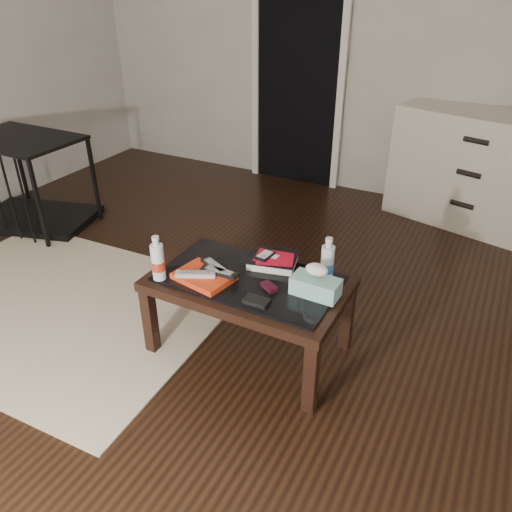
{
  "coord_description": "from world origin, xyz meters",
  "views": [
    {
      "loc": [
        1.44,
        -1.89,
        1.82
      ],
      "look_at": [
        0.42,
        0.07,
        0.55
      ],
      "focal_mm": 35.0,
      "sensor_mm": 36.0,
      "label": 1
    }
  ],
  "objects": [
    {
      "name": "ground",
      "position": [
        0.0,
        0.0,
        0.0
      ],
      "size": [
        5.0,
        5.0,
        0.0
      ],
      "primitive_type": "plane",
      "color": "black",
      "rests_on": "ground"
    },
    {
      "name": "room_shell",
      "position": [
        0.0,
        0.0,
        1.62
      ],
      "size": [
        5.0,
        5.0,
        5.0
      ],
      "color": "beige",
      "rests_on": "ground"
    },
    {
      "name": "doorway",
      "position": [
        -0.4,
        2.47,
        1.02
      ],
      "size": [
        0.9,
        0.08,
        2.07
      ],
      "color": "black",
      "rests_on": "ground"
    },
    {
      "name": "coffee_table",
      "position": [
        0.42,
        -0.0,
        0.4
      ],
      "size": [
        1.0,
        0.6,
        0.46
      ],
      "color": "black",
      "rests_on": "ground"
    },
    {
      "name": "rug",
      "position": [
        -0.84,
        -0.22,
        0.01
      ],
      "size": [
        2.04,
        1.56,
        0.01
      ],
      "primitive_type": "cube",
      "rotation": [
        0.0,
        0.0,
        0.03
      ],
      "color": "#BBA891",
      "rests_on": "ground"
    },
    {
      "name": "dresser",
      "position": [
        1.22,
        2.23,
        0.45
      ],
      "size": [
        1.29,
        0.79,
        0.9
      ],
      "rotation": [
        0.0,
        0.0,
        -0.25
      ],
      "color": "beige",
      "rests_on": "ground"
    },
    {
      "name": "pet_crate",
      "position": [
        -1.9,
        0.59,
        0.23
      ],
      "size": [
        1.03,
        0.82,
        0.71
      ],
      "rotation": [
        0.0,
        0.0,
        0.27
      ],
      "color": "black",
      "rests_on": "ground"
    },
    {
      "name": "magazines",
      "position": [
        0.22,
        -0.12,
        0.48
      ],
      "size": [
        0.31,
        0.26,
        0.03
      ],
      "primitive_type": "cube",
      "rotation": [
        0.0,
        0.0,
        -0.18
      ],
      "color": "red",
      "rests_on": "coffee_table"
    },
    {
      "name": "remote_silver",
      "position": [
        0.19,
        -0.16,
        0.5
      ],
      "size": [
        0.2,
        0.13,
        0.02
      ],
      "primitive_type": "cube",
      "rotation": [
        0.0,
        0.0,
        0.45
      ],
      "color": "#B8B8BD",
      "rests_on": "magazines"
    },
    {
      "name": "remote_black_front",
      "position": [
        0.29,
        -0.08,
        0.5
      ],
      "size": [
        0.2,
        0.05,
        0.02
      ],
      "primitive_type": "cube",
      "rotation": [
        0.0,
        0.0,
        -0.01
      ],
      "color": "black",
      "rests_on": "magazines"
    },
    {
      "name": "remote_black_back",
      "position": [
        0.24,
        -0.05,
        0.5
      ],
      "size": [
        0.2,
        0.13,
        0.02
      ],
      "primitive_type": "cube",
      "rotation": [
        0.0,
        0.0,
        -0.44
      ],
      "color": "black",
      "rests_on": "magazines"
    },
    {
      "name": "textbook",
      "position": [
        0.47,
        0.17,
        0.48
      ],
      "size": [
        0.29,
        0.25,
        0.05
      ],
      "primitive_type": "cube",
      "rotation": [
        0.0,
        0.0,
        0.23
      ],
      "color": "black",
      "rests_on": "coffee_table"
    },
    {
      "name": "dvd_mailers",
      "position": [
        0.47,
        0.17,
        0.51
      ],
      "size": [
        0.21,
        0.17,
        0.01
      ],
      "primitive_type": "cube",
      "rotation": [
        0.0,
        0.0,
        0.17
      ],
      "color": "#B20B22",
      "rests_on": "textbook"
    },
    {
      "name": "ipod",
      "position": [
        0.43,
        0.14,
        0.52
      ],
      "size": [
        0.08,
        0.11,
        0.02
      ],
      "primitive_type": "cube",
      "rotation": [
        0.0,
        0.0,
        -0.13
      ],
      "color": "black",
      "rests_on": "dvd_mailers"
    },
    {
      "name": "flip_phone",
      "position": [
        0.55,
        -0.05,
        0.47
      ],
      "size": [
        0.1,
        0.08,
        0.02
      ],
      "primitive_type": "cube",
      "rotation": [
        0.0,
        0.0,
        -0.51
      ],
      "color": "black",
      "rests_on": "coffee_table"
    },
    {
      "name": "wallet",
      "position": [
        0.55,
        -0.18,
        0.47
      ],
      "size": [
        0.12,
        0.07,
        0.02
      ],
      "primitive_type": "cube",
      "rotation": [
        0.0,
        0.0,
        0.01
      ],
      "color": "black",
      "rests_on": "coffee_table"
    },
    {
      "name": "water_bottle_left",
      "position": [
        0.02,
        -0.22,
        0.58
      ],
      "size": [
        0.08,
        0.08,
        0.24
      ],
      "primitive_type": "cylinder",
      "rotation": [
        0.0,
        0.0,
        0.32
      ],
      "color": "white",
      "rests_on": "coffee_table"
    },
    {
      "name": "water_bottle_right",
      "position": [
        0.77,
        0.16,
        0.58
      ],
      "size": [
        0.07,
        0.07,
        0.24
      ],
      "primitive_type": "cylinder",
      "rotation": [
        0.0,
        0.0,
        0.02
      ],
      "color": "silver",
      "rests_on": "coffee_table"
    },
    {
      "name": "tissue_box",
      "position": [
        0.77,
        0.01,
        0.51
      ],
      "size": [
        0.23,
        0.13,
        0.09
      ],
      "primitive_type": "cube",
      "rotation": [
        0.0,
        0.0,
        -0.03
      ],
      "color": "teal",
      "rests_on": "coffee_table"
    }
  ]
}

